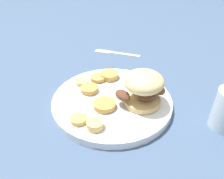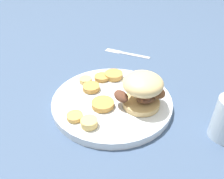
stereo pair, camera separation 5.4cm
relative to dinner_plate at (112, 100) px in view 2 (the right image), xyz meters
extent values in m
plane|color=#3D5170|center=(0.00, 0.00, -0.01)|extent=(4.00, 4.00, 0.00)
cylinder|color=white|center=(0.00, 0.00, 0.00)|extent=(0.31, 0.31, 0.02)
torus|color=white|center=(0.00, 0.00, 0.01)|extent=(0.30, 0.30, 0.01)
cylinder|color=tan|center=(-0.08, 0.00, 0.02)|extent=(0.09, 0.09, 0.01)
ellipsoid|color=#563323|center=(-0.09, 0.00, 0.04)|extent=(0.04, 0.05, 0.02)
ellipsoid|color=brown|center=(-0.09, 0.00, 0.03)|extent=(0.06, 0.05, 0.02)
ellipsoid|color=#563323|center=(-0.08, 0.00, 0.04)|extent=(0.05, 0.05, 0.02)
ellipsoid|color=brown|center=(-0.07, -0.03, 0.04)|extent=(0.04, 0.04, 0.01)
ellipsoid|color=brown|center=(-0.11, -0.02, 0.04)|extent=(0.05, 0.06, 0.01)
ellipsoid|color=#4C281E|center=(-0.08, -0.03, 0.04)|extent=(0.04, 0.04, 0.02)
ellipsoid|color=#563323|center=(-0.03, 0.02, 0.04)|extent=(0.05, 0.05, 0.02)
ellipsoid|color=#E5C17F|center=(-0.08, 0.00, 0.07)|extent=(0.10, 0.10, 0.05)
cylinder|color=#BC8942|center=(0.01, 0.04, 0.02)|extent=(0.05, 0.05, 0.01)
cylinder|color=#DBB766|center=(0.01, 0.11, 0.02)|extent=(0.04, 0.04, 0.02)
cylinder|color=tan|center=(0.05, 0.10, 0.01)|extent=(0.04, 0.04, 0.01)
cylinder|color=#BC8942|center=(0.07, -0.01, 0.02)|extent=(0.05, 0.05, 0.01)
cylinder|color=#BC8942|center=(0.06, -0.07, 0.01)|extent=(0.04, 0.04, 0.01)
cylinder|color=#BC8942|center=(0.03, -0.09, 0.02)|extent=(0.05, 0.05, 0.01)
cylinder|color=#DBB766|center=(0.10, -0.04, 0.01)|extent=(0.04, 0.04, 0.01)
cube|color=silver|center=(0.04, -0.30, -0.01)|extent=(0.12, 0.02, 0.00)
cube|color=silver|center=(0.12, -0.30, -0.01)|extent=(0.06, 0.03, 0.00)
camera|label=1|loc=(-0.13, 0.43, 0.35)|focal=35.00mm
camera|label=2|loc=(-0.18, 0.41, 0.35)|focal=35.00mm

